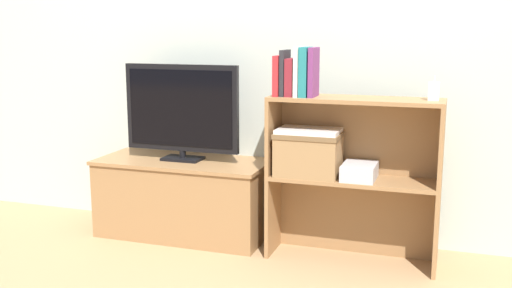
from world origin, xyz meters
TOP-DOWN VIEW (x-y plane):
  - ground_plane at (0.00, 0.00)m, footprint 16.00×16.00m
  - wall_back at (0.00, 0.46)m, footprint 10.00×0.05m
  - tv_stand at (-0.47, 0.21)m, footprint 0.98×0.44m
  - tv at (-0.47, 0.21)m, footprint 0.67×0.14m
  - bookshelf_lower_tier at (0.52, 0.18)m, footprint 0.85×0.26m
  - bookshelf_upper_tier at (0.52, 0.18)m, footprint 0.85×0.26m
  - book_crimson at (0.13, 0.10)m, footprint 0.03×0.16m
  - book_charcoal at (0.16, 0.10)m, footprint 0.02×0.13m
  - book_maroon at (0.20, 0.10)m, footprint 0.04×0.14m
  - book_ivory at (0.24, 0.10)m, footprint 0.02×0.16m
  - book_teal at (0.27, 0.10)m, footprint 0.04×0.14m
  - book_plum at (0.31, 0.10)m, footprint 0.03×0.15m
  - baby_monitor at (0.88, 0.13)m, footprint 0.05×0.03m
  - storage_basket_left at (0.29, 0.12)m, footprint 0.33×0.23m
  - laptop at (0.29, 0.12)m, footprint 0.31×0.21m
  - magazine_stack at (0.55, 0.12)m, footprint 0.16×0.22m

SIDE VIEW (x-z plane):
  - ground_plane at x=0.00m, z-range 0.00..0.00m
  - tv_stand at x=-0.47m, z-range 0.00..0.44m
  - bookshelf_lower_tier at x=0.52m, z-range 0.06..0.49m
  - magazine_stack at x=0.55m, z-range 0.44..0.51m
  - storage_basket_left at x=0.29m, z-range 0.45..0.67m
  - laptop at x=0.29m, z-range 0.66..0.68m
  - bookshelf_upper_tier at x=0.52m, z-range 0.49..0.90m
  - tv at x=-0.47m, z-range 0.46..1.00m
  - baby_monitor at x=0.88m, z-range 0.83..0.95m
  - book_maroon at x=0.20m, z-range 0.84..1.03m
  - book_crimson at x=0.13m, z-range 0.84..1.04m
  - book_charcoal at x=0.16m, z-range 0.84..1.07m
  - book_plum at x=0.31m, z-range 0.84..1.08m
  - book_teal at x=0.27m, z-range 0.84..1.09m
  - book_ivory at x=0.24m, z-range 0.84..1.09m
  - wall_back at x=0.00m, z-range 0.00..2.40m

